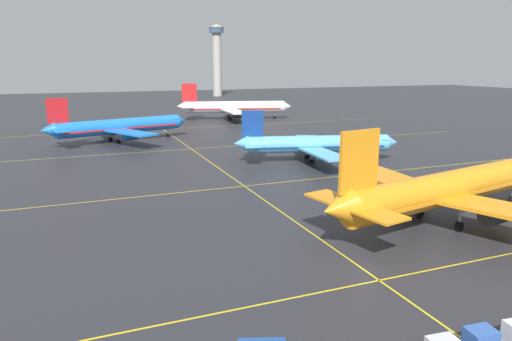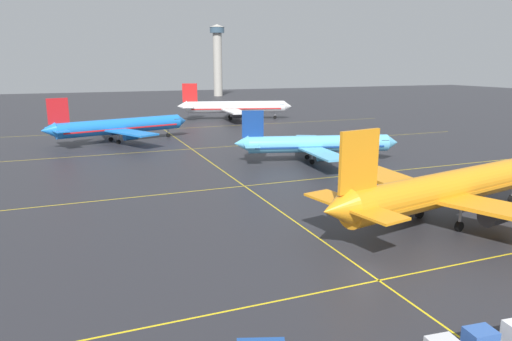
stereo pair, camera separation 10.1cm
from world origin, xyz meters
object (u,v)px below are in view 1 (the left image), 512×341
airliner_third_row (119,126)px  control_tower (217,55)px  airliner_second_row (316,144)px  airliner_far_left_stand (234,107)px  airliner_front_gate (449,188)px

airliner_third_row → control_tower: size_ratio=0.87×
airliner_second_row → airliner_far_left_stand: bearing=83.7°
airliner_second_row → airliner_far_left_stand: airliner_far_left_stand is taller
control_tower → airliner_third_row: bearing=-115.3°
airliner_third_row → control_tower: control_tower is taller
airliner_far_left_stand → control_tower: control_tower is taller
airliner_front_gate → airliner_third_row: size_ratio=1.11×
airliner_front_gate → airliner_third_row: (-31.27, 75.53, -0.38)m
control_tower → airliner_second_row: bearing=-101.2°
airliner_second_row → airliner_far_left_stand: (8.00, 72.78, 0.74)m
airliner_second_row → airliner_front_gate: bearing=-93.7°
airliner_second_row → airliner_far_left_stand: size_ratio=0.82×
airliner_second_row → control_tower: (37.43, 188.87, 20.26)m
control_tower → airliner_front_gate: bearing=-100.0°
airliner_front_gate → control_tower: 230.49m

